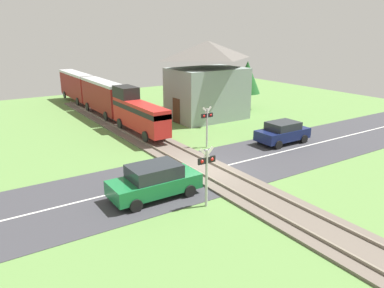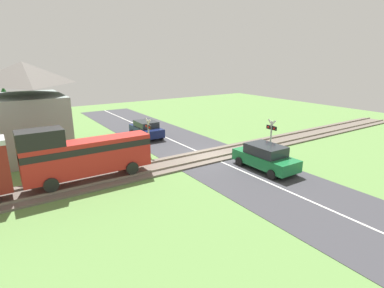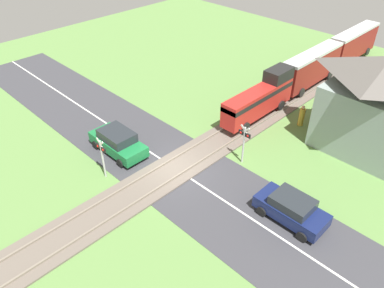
{
  "view_description": "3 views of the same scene",
  "coord_description": "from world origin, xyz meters",
  "px_view_note": "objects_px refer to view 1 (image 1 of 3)",
  "views": [
    {
      "loc": [
        -11.52,
        -16.04,
        7.73
      ],
      "look_at": [
        0.0,
        1.49,
        1.2
      ],
      "focal_mm": 35.0,
      "sensor_mm": 36.0,
      "label": 1
    },
    {
      "loc": [
        -16.57,
        12.46,
        6.9
      ],
      "look_at": [
        0.0,
        1.49,
        1.2
      ],
      "focal_mm": 28.0,
      "sensor_mm": 36.0,
      "label": 2
    },
    {
      "loc": [
        13.74,
        -12.32,
        15.17
      ],
      "look_at": [
        0.0,
        1.49,
        1.2
      ],
      "focal_mm": 35.0,
      "sensor_mm": 36.0,
      "label": 3
    }
  ],
  "objects_px": {
    "train": "(101,96)",
    "car_near_crossing": "(154,181)",
    "crossing_signal_west_approach": "(207,169)",
    "car_far_side": "(283,132)",
    "crossing_signal_east_approach": "(207,121)",
    "pedestrian_by_station": "(163,117)",
    "station_building": "(207,81)"
  },
  "relations": [
    {
      "from": "car_near_crossing",
      "to": "station_building",
      "type": "height_order",
      "value": "station_building"
    },
    {
      "from": "crossing_signal_east_approach",
      "to": "pedestrian_by_station",
      "type": "height_order",
      "value": "crossing_signal_east_approach"
    },
    {
      "from": "car_near_crossing",
      "to": "crossing_signal_west_approach",
      "type": "height_order",
      "value": "crossing_signal_west_approach"
    },
    {
      "from": "crossing_signal_east_approach",
      "to": "pedestrian_by_station",
      "type": "relative_size",
      "value": 1.7
    },
    {
      "from": "car_far_side",
      "to": "crossing_signal_west_approach",
      "type": "distance_m",
      "value": 11.27
    },
    {
      "from": "car_far_side",
      "to": "train",
      "type": "bearing_deg",
      "value": 116.64
    },
    {
      "from": "car_far_side",
      "to": "crossing_signal_east_approach",
      "type": "height_order",
      "value": "crossing_signal_east_approach"
    },
    {
      "from": "car_far_side",
      "to": "crossing_signal_east_approach",
      "type": "distance_m",
      "value": 5.49
    },
    {
      "from": "crossing_signal_west_approach",
      "to": "pedestrian_by_station",
      "type": "height_order",
      "value": "crossing_signal_west_approach"
    },
    {
      "from": "train",
      "to": "car_near_crossing",
      "type": "relative_size",
      "value": 5.23
    },
    {
      "from": "car_near_crossing",
      "to": "crossing_signal_west_approach",
      "type": "relative_size",
      "value": 1.54
    },
    {
      "from": "car_near_crossing",
      "to": "car_far_side",
      "type": "relative_size",
      "value": 1.12
    },
    {
      "from": "train",
      "to": "station_building",
      "type": "xyz_separation_m",
      "value": [
        7.5,
        -5.91,
        1.39
      ]
    },
    {
      "from": "station_building",
      "to": "pedestrian_by_station",
      "type": "relative_size",
      "value": 4.11
    },
    {
      "from": "crossing_signal_west_approach",
      "to": "crossing_signal_east_approach",
      "type": "distance_m",
      "value": 8.73
    },
    {
      "from": "car_near_crossing",
      "to": "crossing_signal_east_approach",
      "type": "xyz_separation_m",
      "value": [
        6.59,
        4.99,
        0.97
      ]
    },
    {
      "from": "train",
      "to": "car_near_crossing",
      "type": "xyz_separation_m",
      "value": [
        -4.05,
        -17.86,
        -1.04
      ]
    },
    {
      "from": "train",
      "to": "pedestrian_by_station",
      "type": "bearing_deg",
      "value": -65.75
    },
    {
      "from": "car_far_side",
      "to": "crossing_signal_east_approach",
      "type": "relative_size",
      "value": 1.37
    },
    {
      "from": "pedestrian_by_station",
      "to": "car_far_side",
      "type": "bearing_deg",
      "value": -61.69
    },
    {
      "from": "train",
      "to": "crossing_signal_east_approach",
      "type": "xyz_separation_m",
      "value": [
        2.54,
        -12.87,
        -0.07
      ]
    },
    {
      "from": "car_near_crossing",
      "to": "station_building",
      "type": "bearing_deg",
      "value": 45.98
    },
    {
      "from": "car_far_side",
      "to": "station_building",
      "type": "relative_size",
      "value": 0.57
    },
    {
      "from": "crossing_signal_west_approach",
      "to": "station_building",
      "type": "relative_size",
      "value": 0.41
    },
    {
      "from": "train",
      "to": "car_far_side",
      "type": "distance_m",
      "value": 16.79
    },
    {
      "from": "crossing_signal_east_approach",
      "to": "pedestrian_by_station",
      "type": "distance_m",
      "value": 6.68
    },
    {
      "from": "crossing_signal_east_approach",
      "to": "crossing_signal_west_approach",
      "type": "bearing_deg",
      "value": -125.63
    },
    {
      "from": "crossing_signal_west_approach",
      "to": "pedestrian_by_station",
      "type": "distance_m",
      "value": 14.74
    },
    {
      "from": "train",
      "to": "station_building",
      "type": "bearing_deg",
      "value": -38.24
    },
    {
      "from": "pedestrian_by_station",
      "to": "crossing_signal_west_approach",
      "type": "bearing_deg",
      "value": -111.43
    },
    {
      "from": "car_near_crossing",
      "to": "station_building",
      "type": "xyz_separation_m",
      "value": [
        11.55,
        11.95,
        2.44
      ]
    },
    {
      "from": "crossing_signal_west_approach",
      "to": "crossing_signal_east_approach",
      "type": "bearing_deg",
      "value": 54.37
    }
  ]
}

